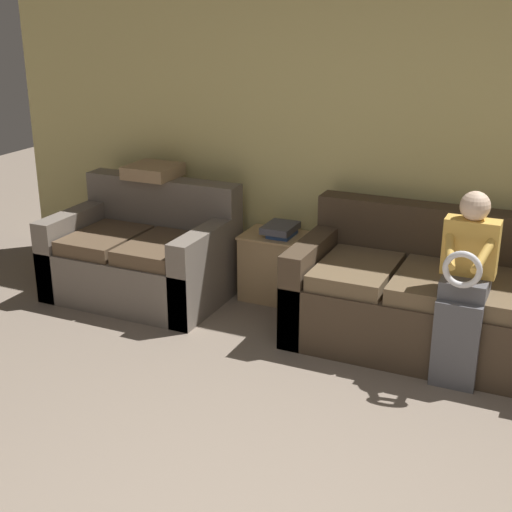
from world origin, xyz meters
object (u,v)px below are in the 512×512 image
object	(u,v)px
couch_side	(144,257)
child_left_seated	(465,281)
throw_pillow	(153,171)
book_stack	(281,230)
couch_main	(437,301)
side_shelf	(280,266)

from	to	relation	value
couch_side	child_left_seated	xyz separation A→B (m)	(2.51, -0.34, 0.34)
child_left_seated	throw_pillow	bearing A→B (deg)	165.90
child_left_seated	book_stack	bearing A→B (deg)	155.21
couch_main	book_stack	bearing A→B (deg)	167.26
child_left_seated	side_shelf	size ratio (longest dim) A/B	2.00
book_stack	couch_main	bearing A→B (deg)	-12.74
couch_side	child_left_seated	distance (m)	2.55
couch_side	book_stack	xyz separation A→B (m)	(1.03, 0.35, 0.26)
couch_main	child_left_seated	bearing A→B (deg)	-61.19
book_stack	throw_pillow	distance (m)	1.16
couch_main	child_left_seated	size ratio (longest dim) A/B	1.61
couch_side	throw_pillow	world-z (taller)	throw_pillow
couch_side	side_shelf	world-z (taller)	couch_side
couch_side	throw_pillow	xyz separation A→B (m)	(-0.08, 0.31, 0.62)
book_stack	throw_pillow	size ratio (longest dim) A/B	0.77
couch_main	couch_side	world-z (taller)	couch_main
child_left_seated	throw_pillow	size ratio (longest dim) A/B	3.06
side_shelf	couch_side	bearing A→B (deg)	-160.65
child_left_seated	side_shelf	bearing A→B (deg)	154.94
side_shelf	throw_pillow	distance (m)	1.29
couch_main	side_shelf	xyz separation A→B (m)	(-1.27, 0.30, -0.05)
couch_side	child_left_seated	world-z (taller)	child_left_seated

